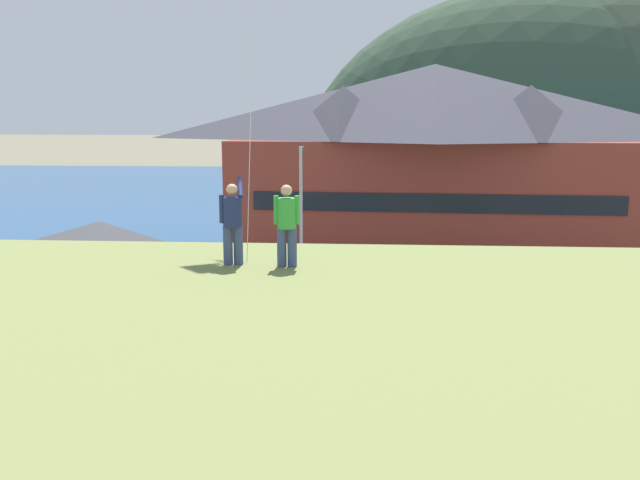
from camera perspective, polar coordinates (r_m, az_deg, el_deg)
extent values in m
plane|color=#66604C|center=(25.86, -2.63, -10.99)|extent=(600.00, 600.00, 0.00)
cube|color=gray|center=(30.53, -1.55, -7.52)|extent=(40.00, 20.00, 0.10)
cube|color=navy|center=(84.51, 2.04, 3.87)|extent=(360.00, 84.00, 0.03)
ellipsoid|color=#334733|center=(143.29, 18.18, 5.98)|extent=(95.33, 44.87, 67.90)
ellipsoid|color=#3D4C38|center=(151.96, 24.48, 5.78)|extent=(119.45, 51.14, 75.34)
cube|color=brown|center=(46.26, 9.12, 3.33)|extent=(25.78, 11.82, 7.80)
cube|color=black|center=(40.97, 9.40, 2.99)|extent=(21.45, 1.21, 1.10)
pyramid|color=#3D3D47|center=(45.94, 9.35, 11.10)|extent=(27.35, 12.95, 4.72)
pyramid|color=#3D3D47|center=(44.24, 1.92, 10.37)|extent=(6.07, 6.07, 3.31)
pyramid|color=#3D3D47|center=(44.69, 16.83, 9.95)|extent=(6.07, 6.07, 3.31)
cube|color=beige|center=(34.08, -17.32, -3.57)|extent=(7.24, 4.70, 3.00)
pyramid|color=#47474C|center=(33.63, -17.52, 0.18)|extent=(7.82, 5.17, 1.53)
cube|color=black|center=(32.24, -18.86, -5.26)|extent=(1.10, 0.11, 2.10)
cube|color=beige|center=(49.38, -0.19, 0.86)|extent=(6.13, 4.75, 2.64)
pyramid|color=#47474C|center=(49.08, -0.19, 3.29)|extent=(6.63, 5.22, 1.57)
cube|color=black|center=(47.21, -0.26, -0.06)|extent=(1.10, 0.11, 1.85)
cube|color=#70604C|center=(59.44, 2.32, 1.51)|extent=(3.20, 13.47, 0.70)
cube|color=navy|center=(60.92, -1.02, 1.82)|extent=(3.04, 7.85, 0.90)
cube|color=navy|center=(60.84, -1.02, 2.31)|extent=(2.95, 7.62, 0.16)
cube|color=silver|center=(60.20, -1.11, 2.83)|extent=(1.89, 2.43, 1.10)
cube|color=navy|center=(57.14, 5.74, 1.21)|extent=(2.60, 7.20, 0.90)
cube|color=navy|center=(57.06, 5.75, 1.73)|extent=(2.53, 6.99, 0.16)
cube|color=silver|center=(56.44, 5.75, 2.29)|extent=(1.69, 2.20, 1.10)
cube|color=#A8A399|center=(59.69, -1.02, 1.65)|extent=(3.07, 7.32, 0.90)
cube|color=#B7B2A8|center=(59.61, -1.02, 2.15)|extent=(2.98, 7.10, 0.16)
cube|color=silver|center=(59.01, -1.13, 2.68)|extent=(1.82, 2.30, 1.10)
cube|color=navy|center=(28.71, -18.96, -7.64)|extent=(4.33, 2.14, 0.80)
cube|color=navy|center=(28.54, -19.34, -6.19)|extent=(2.22, 1.77, 0.70)
cube|color=black|center=(28.55, -19.33, -6.26)|extent=(2.27, 1.80, 0.32)
cylinder|color=black|center=(27.60, -16.78, -9.11)|extent=(0.66, 0.27, 0.64)
cylinder|color=black|center=(29.28, -15.80, -7.94)|extent=(0.66, 0.27, 0.64)
cylinder|color=black|center=(28.47, -22.13, -8.84)|extent=(0.66, 0.27, 0.64)
cylinder|color=black|center=(30.10, -20.87, -7.73)|extent=(0.66, 0.27, 0.64)
cube|color=navy|center=(25.32, -0.67, -9.46)|extent=(4.32, 2.09, 0.80)
cube|color=navy|center=(25.06, -0.33, -7.87)|extent=(2.21, 1.74, 0.70)
cube|color=black|center=(25.07, -0.33, -7.94)|extent=(2.25, 1.78, 0.32)
cylinder|color=black|center=(26.54, -3.32, -9.46)|extent=(0.65, 0.26, 0.64)
cylinder|color=black|center=(24.85, -4.16, -10.87)|extent=(0.65, 0.26, 0.64)
cylinder|color=black|center=(26.16, 2.64, -9.75)|extent=(0.65, 0.26, 0.64)
cylinder|color=black|center=(24.45, 2.23, -11.21)|extent=(0.65, 0.26, 0.64)
cube|color=black|center=(32.73, -3.21, -4.90)|extent=(4.23, 1.86, 0.80)
cube|color=black|center=(32.56, -3.49, -3.62)|extent=(2.12, 1.63, 0.70)
cube|color=black|center=(32.57, -3.49, -3.68)|extent=(2.17, 1.66, 0.32)
cylinder|color=black|center=(31.80, -0.99, -6.09)|extent=(0.64, 0.23, 0.64)
cylinder|color=black|center=(33.56, -0.67, -5.21)|extent=(0.64, 0.23, 0.64)
cylinder|color=black|center=(32.18, -5.86, -5.94)|extent=(0.64, 0.23, 0.64)
cylinder|color=black|center=(33.92, -5.28, -5.09)|extent=(0.64, 0.23, 0.64)
cube|color=black|center=(26.86, 16.46, -8.73)|extent=(4.30, 2.05, 0.80)
cube|color=black|center=(26.68, 16.86, -7.19)|extent=(2.19, 1.72, 0.70)
cube|color=black|center=(26.69, 16.85, -7.26)|extent=(2.23, 1.76, 0.32)
cylinder|color=black|center=(27.50, 13.13, -9.01)|extent=(0.65, 0.26, 0.64)
cylinder|color=black|center=(25.82, 14.01, -10.33)|extent=(0.65, 0.26, 0.64)
cylinder|color=black|center=(28.21, 18.61, -8.79)|extent=(0.65, 0.26, 0.64)
cylinder|color=black|center=(26.58, 19.83, -10.04)|extent=(0.65, 0.26, 0.64)
cube|color=#236633|center=(31.73, 14.24, -5.70)|extent=(4.26, 1.94, 0.80)
cube|color=#1E562B|center=(31.56, 14.57, -4.39)|extent=(2.15, 1.67, 0.70)
cube|color=black|center=(31.57, 14.57, -4.45)|extent=(2.20, 1.70, 0.32)
cylinder|color=black|center=(32.55, 11.59, -5.92)|extent=(0.65, 0.24, 0.64)
cylinder|color=black|center=(30.80, 11.92, -6.86)|extent=(0.65, 0.24, 0.64)
cylinder|color=black|center=(32.94, 16.35, -5.94)|extent=(0.65, 0.24, 0.64)
cylinder|color=black|center=(31.21, 16.95, -6.86)|extent=(0.65, 0.24, 0.64)
cube|color=#9EA3A8|center=(32.62, 23.38, -5.80)|extent=(4.34, 2.15, 0.80)
cube|color=gray|center=(32.47, 23.73, -4.53)|extent=(2.23, 1.77, 0.70)
cube|color=black|center=(32.48, 23.73, -4.59)|extent=(2.27, 1.81, 0.32)
cylinder|color=black|center=(33.27, 20.66, -6.03)|extent=(0.66, 0.27, 0.64)
cylinder|color=black|center=(31.55, 21.33, -6.94)|extent=(0.66, 0.27, 0.64)
cylinder|color=#ADADB2|center=(35.02, -1.56, 1.33)|extent=(0.16, 0.16, 7.68)
cube|color=#4C4C51|center=(34.99, -1.53, 7.48)|extent=(0.24, 0.70, 0.20)
cylinder|color=#384770|center=(15.02, -7.55, -0.48)|extent=(0.20, 0.20, 0.82)
cylinder|color=#384770|center=(15.02, -6.71, -0.46)|extent=(0.20, 0.20, 0.82)
cylinder|color=navy|center=(14.90, -7.19, 2.29)|extent=(0.40, 0.40, 0.64)
sphere|color=tan|center=(14.85, -7.23, 4.12)|extent=(0.24, 0.24, 0.24)
cylinder|color=navy|center=(15.03, -6.56, 4.29)|extent=(0.22, 0.57, 0.43)
cylinder|color=navy|center=(14.89, -8.05, 2.53)|extent=(0.11, 0.11, 0.60)
cylinder|color=#384770|center=(14.75, -3.15, -0.60)|extent=(0.20, 0.20, 0.82)
cylinder|color=#384770|center=(14.74, -2.30, -0.61)|extent=(0.20, 0.20, 0.82)
cylinder|color=green|center=(14.62, -2.75, 2.21)|extent=(0.40, 0.40, 0.64)
sphere|color=tan|center=(14.56, -2.76, 4.08)|extent=(0.24, 0.24, 0.24)
cylinder|color=green|center=(14.63, -3.61, 2.48)|extent=(0.11, 0.11, 0.60)
cylinder|color=green|center=(14.60, -1.89, 2.48)|extent=(0.11, 0.11, 0.60)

